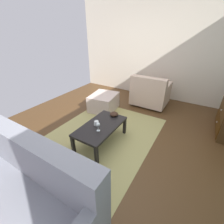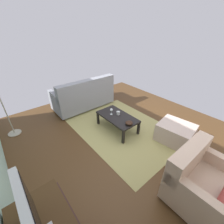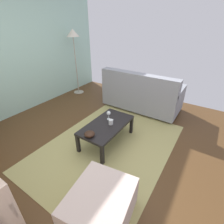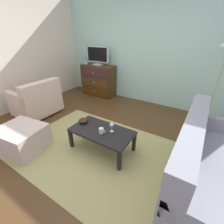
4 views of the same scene
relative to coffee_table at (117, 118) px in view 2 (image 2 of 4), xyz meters
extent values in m
cube|color=#4E331A|center=(-0.30, 0.10, -0.35)|extent=(5.40, 4.99, 0.05)
cube|color=tan|center=(-0.10, -0.10, -0.32)|extent=(2.60, 1.90, 0.01)
cube|color=black|center=(-0.47, 0.24, -0.16)|extent=(0.05, 0.05, 0.33)
cube|color=black|center=(0.47, 0.24, -0.16)|extent=(0.05, 0.05, 0.33)
cube|color=black|center=(-0.47, -0.24, -0.16)|extent=(0.05, 0.05, 0.33)
cube|color=black|center=(0.47, -0.24, -0.16)|extent=(0.05, 0.05, 0.33)
cube|color=black|center=(0.00, 0.00, 0.02)|extent=(0.99, 0.54, 0.04)
cylinder|color=silver|center=(0.15, 0.06, 0.05)|extent=(0.06, 0.06, 0.00)
cylinder|color=silver|center=(0.15, 0.06, 0.09)|extent=(0.01, 0.01, 0.09)
sphere|color=silver|center=(0.15, 0.06, 0.17)|extent=(0.07, 0.07, 0.07)
cylinder|color=silver|center=(0.04, -0.06, 0.09)|extent=(0.08, 0.08, 0.08)
torus|color=silver|center=(0.09, -0.06, 0.09)|extent=(0.05, 0.01, 0.05)
ellipsoid|color=#311E13|center=(-0.41, 0.03, 0.08)|extent=(0.16, 0.16, 0.07)
cylinder|color=#332319|center=(1.90, -0.76, -0.30)|extent=(0.05, 0.05, 0.05)
cylinder|color=#332319|center=(1.90, 0.83, -0.30)|extent=(0.05, 0.05, 0.05)
cylinder|color=#332319|center=(1.21, -0.76, -0.30)|extent=(0.05, 0.05, 0.05)
cylinder|color=#332319|center=(1.21, 0.83, -0.30)|extent=(0.05, 0.05, 0.05)
cube|color=gray|center=(1.56, 0.04, -0.08)|extent=(0.85, 1.75, 0.39)
cube|color=gray|center=(1.23, 0.04, 0.36)|extent=(0.20, 1.75, 0.49)
cube|color=gray|center=(1.56, -0.78, 0.22)|extent=(0.81, 0.12, 0.20)
cube|color=gray|center=(1.56, 0.85, 0.22)|extent=(0.81, 0.12, 0.20)
cylinder|color=#A13C2F|center=(1.83, -0.10, 0.20)|extent=(0.16, 0.40, 0.16)
cylinder|color=#332319|center=(-1.73, 0.58, -0.30)|extent=(0.05, 0.05, 0.05)
cylinder|color=#332319|center=(-1.73, -0.16, -0.30)|extent=(0.05, 0.05, 0.05)
cube|color=beige|center=(-2.05, 0.21, -0.09)|extent=(0.80, 0.90, 0.37)
cube|color=beige|center=(-1.75, 0.21, 0.30)|extent=(0.20, 0.90, 0.40)
cube|color=beige|center=(-2.05, 0.60, 0.20)|extent=(0.76, 0.12, 0.20)
cube|color=beige|center=(-2.05, -0.18, 0.20)|extent=(0.76, 0.12, 0.20)
cube|color=beige|center=(-1.11, -0.69, -0.12)|extent=(0.78, 0.70, 0.41)
cylinder|color=#A59E8C|center=(1.41, 1.99, -0.31)|extent=(0.28, 0.28, 0.02)
cylinder|color=#A59E8C|center=(1.41, 1.99, 0.45)|extent=(0.02, 0.02, 1.51)
camera|label=1|loc=(1.81, 1.33, 1.53)|focal=24.46mm
camera|label=2|loc=(-2.17, 1.97, 1.91)|focal=23.66mm
camera|label=3|loc=(-1.91, -1.35, 1.59)|focal=26.57mm
camera|label=4|loc=(1.23, -1.64, 1.43)|focal=24.73mm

